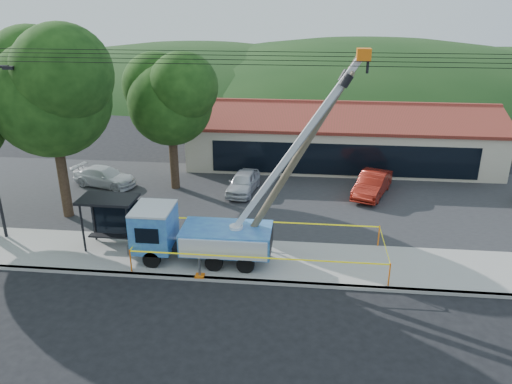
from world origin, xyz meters
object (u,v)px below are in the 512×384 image
(leaning_pole, at_px, (299,154))
(car_red, at_px, (371,196))
(car_silver, at_px, (243,194))
(bus_shelter, at_px, (110,210))
(car_white, at_px, (106,187))
(utility_truck, at_px, (199,231))

(leaning_pole, bearing_deg, car_red, 63.19)
(car_silver, bearing_deg, car_red, 10.25)
(leaning_pole, height_order, bus_shelter, leaning_pole)
(car_white, bearing_deg, bus_shelter, -141.03)
(leaning_pole, distance_m, car_white, 16.55)
(utility_truck, relative_size, car_red, 2.34)
(car_red, bearing_deg, bus_shelter, -127.83)
(car_silver, height_order, car_white, car_silver)
(utility_truck, relative_size, car_silver, 2.63)
(car_red, bearing_deg, utility_truck, -113.44)
(utility_truck, xyz_separation_m, bus_shelter, (-4.65, 0.95, 0.48))
(leaning_pole, xyz_separation_m, bus_shelter, (-9.18, 0.58, -3.36))
(utility_truck, bearing_deg, car_silver, 84.21)
(bus_shelter, bearing_deg, utility_truck, -10.67)
(utility_truck, height_order, car_silver, utility_truck)
(utility_truck, distance_m, car_silver, 9.12)
(leaning_pole, height_order, car_silver, leaning_pole)
(utility_truck, relative_size, car_white, 2.41)
(utility_truck, distance_m, bus_shelter, 4.77)
(car_white, bearing_deg, car_red, -74.97)
(bus_shelter, xyz_separation_m, car_silver, (5.55, 7.98, -2.09))
(bus_shelter, xyz_separation_m, car_red, (13.71, 8.37, -2.09))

